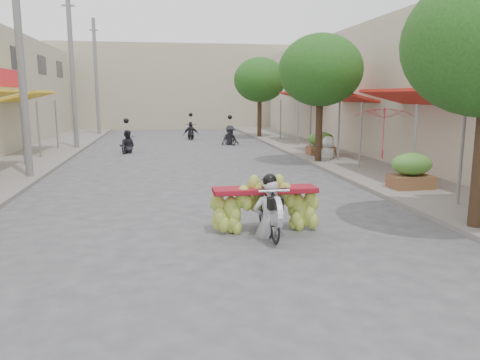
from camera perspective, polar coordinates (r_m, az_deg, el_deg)
name	(u,v)px	position (r m, az deg, el deg)	size (l,w,h in m)	color
sidewalk_left	(8,166)	(20.58, -26.42, 1.55)	(4.00, 60.00, 0.12)	gray
sidewalk_right	(345,158)	(21.21, 12.70, 2.60)	(4.00, 60.00, 0.12)	gray
shophouse_row_right	(468,91)	(22.55, 26.02, 9.77)	(9.77, 40.00, 6.00)	#BDB19D
far_building	(172,87)	(42.49, -8.27, 11.12)	(20.00, 6.00, 7.00)	#B2A78C
utility_pole_mid	(20,57)	(17.11, -25.20, 13.44)	(0.60, 0.24, 8.00)	slate
utility_pole_far	(72,71)	(25.89, -19.77, 12.41)	(0.60, 0.24, 8.00)	slate
utility_pole_back	(96,77)	(34.78, -17.12, 11.86)	(0.60, 0.24, 8.00)	slate
street_tree_mid	(321,71)	(19.56, 9.80, 13.02)	(3.40, 3.40, 5.25)	#3A2719
street_tree_far	(260,80)	(31.14, 2.42, 12.08)	(3.40, 3.40, 5.25)	#3A2719
produce_crate_mid	(412,168)	(14.52, 20.19, 1.38)	(1.20, 0.88, 1.16)	brown
produce_crate_far	(321,142)	(21.78, 9.83, 4.63)	(1.20, 0.88, 1.16)	brown
banana_motorbike	(267,200)	(9.46, 3.36, -2.45)	(2.20, 1.93, 2.17)	black
market_umbrella	(385,106)	(16.11, 17.29, 8.65)	(2.40, 2.40, 1.74)	red
pedestrian	(329,136)	(20.60, 10.77, 5.29)	(1.07, 0.85, 1.90)	silver
bg_motorbike_a	(127,137)	(23.66, -13.63, 5.08)	(0.89, 1.54, 1.95)	black
bg_motorbike_b	(230,130)	(26.79, -1.24, 6.14)	(1.17, 1.63, 1.95)	black
bg_motorbike_c	(191,127)	(30.37, -6.01, 6.41)	(0.99, 1.74, 1.95)	black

